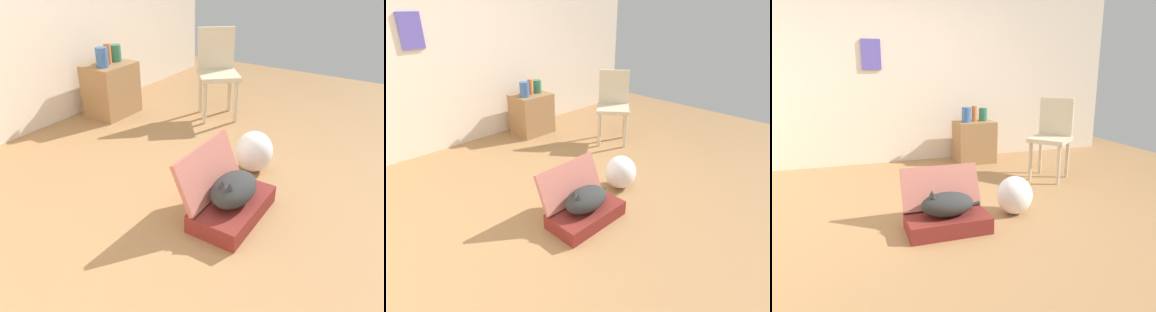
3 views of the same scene
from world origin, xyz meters
TOP-DOWN VIEW (x-y plane):
  - ground_plane at (0.00, 0.00)m, footprint 7.68×7.68m
  - wall_back at (-0.00, 2.26)m, footprint 6.40×0.15m
  - suitcase_base at (-0.14, -0.25)m, footprint 0.68×0.37m
  - suitcase_lid at (-0.14, -0.04)m, footprint 0.68×0.18m
  - cat at (-0.14, -0.25)m, footprint 0.52×0.28m
  - plastic_bag_white at (0.55, -0.09)m, footprint 0.33×0.32m
  - side_table at (0.86, 1.85)m, footprint 0.54×0.43m
  - vase_tall at (0.73, 1.80)m, footprint 0.13×0.13m
  - vase_short at (1.00, 1.86)m, footprint 0.12×0.12m
  - vase_round at (0.86, 1.85)m, footprint 0.08×0.08m
  - chair at (1.49, 0.81)m, footprint 0.61×0.61m

SIDE VIEW (x-z plane):
  - ground_plane at x=0.00m, z-range 0.00..0.00m
  - suitcase_base at x=-0.14m, z-range 0.00..0.14m
  - plastic_bag_white at x=0.55m, z-range 0.00..0.35m
  - cat at x=-0.14m, z-range 0.12..0.34m
  - side_table at x=0.86m, z-range 0.00..0.59m
  - suitcase_lid at x=-0.14m, z-range 0.14..0.49m
  - chair at x=1.49m, z-range 0.05..1.02m
  - vase_short at x=1.00m, z-range 0.59..0.78m
  - vase_tall at x=0.73m, z-range 0.59..0.80m
  - vase_round at x=0.86m, z-range 0.59..0.81m
  - wall_back at x=0.00m, z-range 0.00..2.60m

